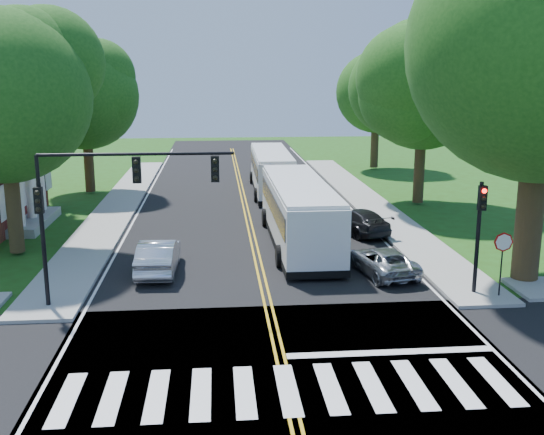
{
  "coord_description": "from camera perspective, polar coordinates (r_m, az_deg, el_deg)",
  "views": [
    {
      "loc": [
        -1.86,
        -16.54,
        8.61
      ],
      "look_at": [
        0.54,
        10.5,
        2.4
      ],
      "focal_mm": 42.0,
      "sensor_mm": 36.0,
      "label": 1
    }
  ],
  "objects": [
    {
      "name": "sidewalk_ne",
      "position": [
        43.61,
        8.51,
        1.46
      ],
      "size": [
        2.6,
        40.0,
        0.15
      ],
      "primitive_type": "cube",
      "color": "gray",
      "rests_on": "ground"
    },
    {
      "name": "edge_line_w",
      "position": [
        39.8,
        -12.08,
        0.12
      ],
      "size": [
        0.12,
        70.0,
        0.01
      ],
      "primitive_type": "cube",
      "color": "silver",
      "rests_on": "road"
    },
    {
      "name": "road",
      "position": [
        35.65,
        -1.93,
        -1.09
      ],
      "size": [
        14.0,
        96.0,
        0.01
      ],
      "primitive_type": "cube",
      "color": "black",
      "rests_on": "ground"
    },
    {
      "name": "stop_bar",
      "position": [
        20.78,
        10.59,
        -11.78
      ],
      "size": [
        6.6,
        0.4,
        0.01
      ],
      "primitive_type": "cube",
      "color": "silver",
      "rests_on": "road"
    },
    {
      "name": "tree_west_far",
      "position": [
        47.46,
        -16.45,
        10.42
      ],
      "size": [
        7.6,
        7.6,
        10.67
      ],
      "color": "#2E2212",
      "rests_on": "ground"
    },
    {
      "name": "ground",
      "position": [
        18.74,
        1.24,
        -14.47
      ],
      "size": [
        140.0,
        140.0,
        0.0
      ],
      "primitive_type": "plane",
      "color": "#224611",
      "rests_on": "ground"
    },
    {
      "name": "stop_sign",
      "position": [
        25.85,
        19.99,
        -2.65
      ],
      "size": [
        0.76,
        0.08,
        2.53
      ],
      "color": "black",
      "rests_on": "ground"
    },
    {
      "name": "tree_west_near",
      "position": [
        32.04,
        -22.94,
        9.95
      ],
      "size": [
        8.0,
        8.0,
        11.4
      ],
      "color": "#2E2212",
      "rests_on": "ground"
    },
    {
      "name": "suv",
      "position": [
        28.1,
        9.85,
        -3.86
      ],
      "size": [
        2.7,
        4.55,
        1.19
      ],
      "primitive_type": "imported",
      "rotation": [
        0.0,
        0.0,
        3.32
      ],
      "color": "#A6A8AD",
      "rests_on": "road"
    },
    {
      "name": "bus_lead",
      "position": [
        32.27,
        2.4,
        0.55
      ],
      "size": [
        3.11,
        12.54,
        3.24
      ],
      "rotation": [
        0.0,
        0.0,
        3.15
      ],
      "color": "silver",
      "rests_on": "road"
    },
    {
      "name": "crosswalk",
      "position": [
        18.29,
        1.42,
        -15.14
      ],
      "size": [
        12.6,
        3.0,
        0.01
      ],
      "primitive_type": "cube",
      "color": "silver",
      "rests_on": "road"
    },
    {
      "name": "dark_sedan",
      "position": [
        34.98,
        7.68,
        -0.32
      ],
      "size": [
        3.3,
        5.01,
        1.35
      ],
      "primitive_type": "imported",
      "rotation": [
        0.0,
        0.0,
        3.47
      ],
      "color": "black",
      "rests_on": "road"
    },
    {
      "name": "tree_east_far",
      "position": [
        58.36,
        9.35,
        11.01
      ],
      "size": [
        7.2,
        7.2,
        10.34
      ],
      "color": "#2E2212",
      "rests_on": "ground"
    },
    {
      "name": "center_line",
      "position": [
        39.53,
        -2.25,
        0.32
      ],
      "size": [
        0.36,
        70.0,
        0.01
      ],
      "primitive_type": "cube",
      "color": "gold",
      "rests_on": "road"
    },
    {
      "name": "sidewalk_nw",
      "position": [
        42.89,
        -13.6,
        1.04
      ],
      "size": [
        2.6,
        40.0,
        0.15
      ],
      "primitive_type": "cube",
      "color": "gray",
      "rests_on": "ground"
    },
    {
      "name": "cross_road",
      "position": [
        18.74,
        1.24,
        -14.45
      ],
      "size": [
        60.0,
        12.0,
        0.01
      ],
      "primitive_type": "cube",
      "color": "black",
      "rests_on": "ground"
    },
    {
      "name": "edge_line_e",
      "position": [
        40.43,
        7.42,
        0.5
      ],
      "size": [
        0.12,
        70.0,
        0.01
      ],
      "primitive_type": "cube",
      "color": "silver",
      "rests_on": "road"
    },
    {
      "name": "hatchback",
      "position": [
        28.31,
        -10.14,
        -3.43
      ],
      "size": [
        1.71,
        4.56,
        1.49
      ],
      "primitive_type": "imported",
      "rotation": [
        0.0,
        0.0,
        3.11
      ],
      "color": "silver",
      "rests_on": "road"
    },
    {
      "name": "tree_east_mid",
      "position": [
        42.69,
        13.44,
        11.53
      ],
      "size": [
        8.4,
        8.4,
        11.93
      ],
      "color": "#2E2212",
      "rests_on": "ground"
    },
    {
      "name": "signal_ne",
      "position": [
        25.71,
        18.11,
        -0.45
      ],
      "size": [
        0.3,
        0.46,
        4.4
      ],
      "color": "black",
      "rests_on": "ground"
    },
    {
      "name": "bus_follow",
      "position": [
        46.63,
        -0.06,
        4.25
      ],
      "size": [
        2.98,
        11.72,
        3.02
      ],
      "rotation": [
        0.0,
        0.0,
        3.13
      ],
      "color": "silver",
      "rests_on": "road"
    },
    {
      "name": "signal_nw",
      "position": [
        23.69,
        -14.7,
        2.17
      ],
      "size": [
        7.15,
        0.46,
        5.66
      ],
      "color": "black",
      "rests_on": "ground"
    }
  ]
}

